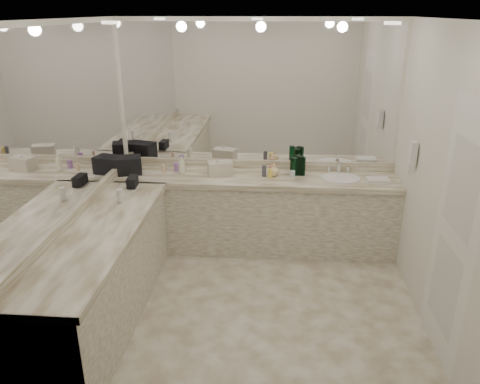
# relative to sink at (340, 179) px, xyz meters

# --- Properties ---
(floor) EXTENTS (3.20, 3.20, 0.00)m
(floor) POSITION_rel_sink_xyz_m (-0.95, -1.20, -0.90)
(floor) COLOR beige
(floor) RESTS_ON ground
(ceiling) EXTENTS (3.20, 3.20, 0.00)m
(ceiling) POSITION_rel_sink_xyz_m (-0.95, -1.20, 1.71)
(ceiling) COLOR white
(ceiling) RESTS_ON floor
(wall_back) EXTENTS (3.20, 0.02, 2.60)m
(wall_back) POSITION_rel_sink_xyz_m (-0.95, 0.30, 0.41)
(wall_back) COLOR silver
(wall_back) RESTS_ON floor
(wall_left) EXTENTS (0.02, 3.00, 2.60)m
(wall_left) POSITION_rel_sink_xyz_m (-2.55, -1.20, 0.41)
(wall_left) COLOR silver
(wall_left) RESTS_ON floor
(wall_right) EXTENTS (0.02, 3.00, 2.60)m
(wall_right) POSITION_rel_sink_xyz_m (0.65, -1.20, 0.41)
(wall_right) COLOR silver
(wall_right) RESTS_ON floor
(vanity_back_base) EXTENTS (3.20, 0.60, 0.84)m
(vanity_back_base) POSITION_rel_sink_xyz_m (-0.95, 0.00, -0.48)
(vanity_back_base) COLOR silver
(vanity_back_base) RESTS_ON floor
(vanity_back_top) EXTENTS (3.20, 0.64, 0.06)m
(vanity_back_top) POSITION_rel_sink_xyz_m (-0.95, -0.01, -0.03)
(vanity_back_top) COLOR beige
(vanity_back_top) RESTS_ON vanity_back_base
(vanity_left_base) EXTENTS (0.60, 2.40, 0.84)m
(vanity_left_base) POSITION_rel_sink_xyz_m (-2.25, -1.50, -0.48)
(vanity_left_base) COLOR silver
(vanity_left_base) RESTS_ON floor
(vanity_left_top) EXTENTS (0.64, 2.42, 0.06)m
(vanity_left_top) POSITION_rel_sink_xyz_m (-2.24, -1.50, -0.03)
(vanity_left_top) COLOR beige
(vanity_left_top) RESTS_ON vanity_left_base
(backsplash_back) EXTENTS (3.20, 0.04, 0.10)m
(backsplash_back) POSITION_rel_sink_xyz_m (-0.95, 0.28, 0.05)
(backsplash_back) COLOR beige
(backsplash_back) RESTS_ON vanity_back_top
(backsplash_left) EXTENTS (0.04, 3.00, 0.10)m
(backsplash_left) POSITION_rel_sink_xyz_m (-2.53, -1.20, 0.05)
(backsplash_left) COLOR beige
(backsplash_left) RESTS_ON vanity_left_top
(mirror_back) EXTENTS (3.12, 0.01, 1.55)m
(mirror_back) POSITION_rel_sink_xyz_m (-0.95, 0.29, 0.88)
(mirror_back) COLOR white
(mirror_back) RESTS_ON wall_back
(mirror_left) EXTENTS (0.01, 2.92, 1.55)m
(mirror_left) POSITION_rel_sink_xyz_m (-2.54, -1.20, 0.88)
(mirror_left) COLOR white
(mirror_left) RESTS_ON wall_left
(sink) EXTENTS (0.44, 0.44, 0.03)m
(sink) POSITION_rel_sink_xyz_m (0.00, 0.00, 0.00)
(sink) COLOR white
(sink) RESTS_ON vanity_back_top
(faucet) EXTENTS (0.24, 0.16, 0.14)m
(faucet) POSITION_rel_sink_xyz_m (0.00, 0.21, 0.07)
(faucet) COLOR silver
(faucet) RESTS_ON vanity_back_top
(wall_phone) EXTENTS (0.06, 0.10, 0.24)m
(wall_phone) POSITION_rel_sink_xyz_m (0.61, -0.50, 0.46)
(wall_phone) COLOR white
(wall_phone) RESTS_ON wall_right
(door) EXTENTS (0.02, 0.82, 2.10)m
(door) POSITION_rel_sink_xyz_m (0.64, -1.70, 0.16)
(door) COLOR white
(door) RESTS_ON wall_right
(black_toiletry_bag) EXTENTS (0.39, 0.31, 0.20)m
(black_toiletry_bag) POSITION_rel_sink_xyz_m (-2.45, -0.03, 0.10)
(black_toiletry_bag) COLOR black
(black_toiletry_bag) RESTS_ON vanity_back_top
(black_bag_spill) EXTENTS (0.10, 0.20, 0.11)m
(black_bag_spill) POSITION_rel_sink_xyz_m (-2.25, -0.45, 0.06)
(black_bag_spill) COLOR black
(black_bag_spill) RESTS_ON vanity_left_top
(cream_cosmetic_case) EXTENTS (0.31, 0.24, 0.16)m
(cream_cosmetic_case) POSITION_rel_sink_xyz_m (-1.37, 0.02, 0.08)
(cream_cosmetic_case) COLOR beige
(cream_cosmetic_case) RESTS_ON vanity_back_top
(hand_towel) EXTENTS (0.25, 0.17, 0.04)m
(hand_towel) POSITION_rel_sink_xyz_m (0.39, -0.10, 0.03)
(hand_towel) COLOR white
(hand_towel) RESTS_ON vanity_back_top
(lotion_left) EXTENTS (0.06, 0.06, 0.13)m
(lotion_left) POSITION_rel_sink_xyz_m (-2.25, -0.88, 0.07)
(lotion_left) COLOR white
(lotion_left) RESTS_ON vanity_left_top
(soap_bottle_a) EXTENTS (0.09, 0.09, 0.21)m
(soap_bottle_a) POSITION_rel_sink_xyz_m (-1.81, 0.02, 0.11)
(soap_bottle_a) COLOR white
(soap_bottle_a) RESTS_ON vanity_back_top
(soap_bottle_b) EXTENTS (0.11, 0.11, 0.18)m
(soap_bottle_b) POSITION_rel_sink_xyz_m (-1.39, -0.01, 0.10)
(soap_bottle_b) COLOR silver
(soap_bottle_b) RESTS_ON vanity_back_top
(soap_bottle_c) EXTENTS (0.13, 0.13, 0.15)m
(soap_bottle_c) POSITION_rel_sink_xyz_m (-0.75, 0.03, 0.08)
(soap_bottle_c) COLOR #FFDB9F
(soap_bottle_c) RESTS_ON vanity_back_top
(green_bottle_0) EXTENTS (0.07, 0.07, 0.20)m
(green_bottle_0) POSITION_rel_sink_xyz_m (-0.49, 0.08, 0.11)
(green_bottle_0) COLOR #08411B
(green_bottle_0) RESTS_ON vanity_back_top
(green_bottle_1) EXTENTS (0.07, 0.07, 0.21)m
(green_bottle_1) POSITION_rel_sink_xyz_m (-0.54, 0.04, 0.11)
(green_bottle_1) COLOR #08411B
(green_bottle_1) RESTS_ON vanity_back_top
(green_bottle_2) EXTENTS (0.07, 0.07, 0.22)m
(green_bottle_2) POSITION_rel_sink_xyz_m (-0.45, 0.08, 0.11)
(green_bottle_2) COLOR #08411B
(green_bottle_2) RESTS_ON vanity_back_top
(green_bottle_3) EXTENTS (0.07, 0.07, 0.21)m
(green_bottle_3) POSITION_rel_sink_xyz_m (-0.43, 0.08, 0.11)
(green_bottle_3) COLOR #08411B
(green_bottle_3) RESTS_ON vanity_back_top
(green_bottle_4) EXTENTS (0.06, 0.06, 0.21)m
(green_bottle_4) POSITION_rel_sink_xyz_m (-0.48, 0.16, 0.11)
(green_bottle_4) COLOR #08411B
(green_bottle_4) RESTS_ON vanity_back_top
(amenity_bottle_0) EXTENTS (0.05, 0.05, 0.13)m
(amenity_bottle_0) POSITION_rel_sink_xyz_m (-0.86, 0.01, 0.07)
(amenity_bottle_0) COLOR #3F3F4C
(amenity_bottle_0) RESTS_ON vanity_back_top
(amenity_bottle_1) EXTENTS (0.05, 0.05, 0.10)m
(amenity_bottle_1) POSITION_rel_sink_xyz_m (-0.79, -0.03, 0.05)
(amenity_bottle_1) COLOR #F2D84C
(amenity_bottle_1) RESTS_ON vanity_back_top
(amenity_bottle_2) EXTENTS (0.06, 0.06, 0.08)m
(amenity_bottle_2) POSITION_rel_sink_xyz_m (-0.54, -0.02, 0.04)
(amenity_bottle_2) COLOR silver
(amenity_bottle_2) RESTS_ON vanity_back_top
(amenity_bottle_3) EXTENTS (0.06, 0.06, 0.09)m
(amenity_bottle_3) POSITION_rel_sink_xyz_m (-1.89, 0.13, 0.05)
(amenity_bottle_3) COLOR #9966B2
(amenity_bottle_3) RESTS_ON vanity_back_top
(amenity_bottle_4) EXTENTS (0.06, 0.06, 0.08)m
(amenity_bottle_4) POSITION_rel_sink_xyz_m (-0.78, 0.15, 0.05)
(amenity_bottle_4) COLOR #E57F66
(amenity_bottle_4) RESTS_ON vanity_back_top
(amenity_bottle_5) EXTENTS (0.04, 0.04, 0.09)m
(amenity_bottle_5) POSITION_rel_sink_xyz_m (-2.03, 0.03, 0.05)
(amenity_bottle_5) COLOR #E0B28C
(amenity_bottle_5) RESTS_ON vanity_back_top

